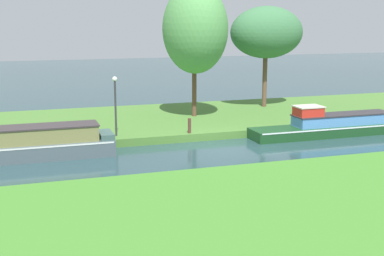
{
  "coord_description": "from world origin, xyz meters",
  "views": [
    {
      "loc": [
        -9.18,
        -22.97,
        6.15
      ],
      "look_at": [
        -1.2,
        1.2,
        0.9
      ],
      "focal_mm": 49.81,
      "sensor_mm": 36.0,
      "label": 1
    }
  ],
  "objects_px": {
    "willow_tree_left": "(195,29)",
    "lamp_post": "(115,99)",
    "mooring_post_far": "(31,139)",
    "willow_tree_centre": "(267,33)",
    "mooring_post_near": "(189,126)",
    "slate_barge": "(14,144)",
    "forest_narrowboat": "(338,125)"
  },
  "relations": [
    {
      "from": "forest_narrowboat",
      "to": "willow_tree_centre",
      "type": "relative_size",
      "value": 1.53
    },
    {
      "from": "willow_tree_left",
      "to": "willow_tree_centre",
      "type": "bearing_deg",
      "value": 19.08
    },
    {
      "from": "lamp_post",
      "to": "slate_barge",
      "type": "bearing_deg",
      "value": -161.16
    },
    {
      "from": "willow_tree_left",
      "to": "mooring_post_far",
      "type": "height_order",
      "value": "willow_tree_left"
    },
    {
      "from": "mooring_post_near",
      "to": "slate_barge",
      "type": "bearing_deg",
      "value": -172.53
    },
    {
      "from": "forest_narrowboat",
      "to": "willow_tree_left",
      "type": "bearing_deg",
      "value": 138.44
    },
    {
      "from": "willow_tree_centre",
      "to": "mooring_post_near",
      "type": "relative_size",
      "value": 8.47
    },
    {
      "from": "mooring_post_near",
      "to": "mooring_post_far",
      "type": "bearing_deg",
      "value": 180.0
    },
    {
      "from": "willow_tree_left",
      "to": "lamp_post",
      "type": "xyz_separation_m",
      "value": [
        -5.45,
        -3.89,
        -3.28
      ]
    },
    {
      "from": "slate_barge",
      "to": "mooring_post_near",
      "type": "xyz_separation_m",
      "value": [
        8.5,
        1.12,
        0.09
      ]
    },
    {
      "from": "willow_tree_left",
      "to": "mooring_post_near",
      "type": "height_order",
      "value": "willow_tree_left"
    },
    {
      "from": "slate_barge",
      "to": "forest_narrowboat",
      "type": "relative_size",
      "value": 0.88
    },
    {
      "from": "mooring_post_near",
      "to": "mooring_post_far",
      "type": "xyz_separation_m",
      "value": [
        -7.78,
        0.0,
        -0.12
      ]
    },
    {
      "from": "mooring_post_far",
      "to": "willow_tree_centre",
      "type": "bearing_deg",
      "value": 22.78
    },
    {
      "from": "slate_barge",
      "to": "forest_narrowboat",
      "type": "distance_m",
      "value": 16.53
    },
    {
      "from": "mooring_post_near",
      "to": "mooring_post_far",
      "type": "distance_m",
      "value": 7.78
    },
    {
      "from": "willow_tree_centre",
      "to": "mooring_post_near",
      "type": "distance_m",
      "value": 10.67
    },
    {
      "from": "lamp_post",
      "to": "mooring_post_far",
      "type": "relative_size",
      "value": 5.57
    },
    {
      "from": "forest_narrowboat",
      "to": "slate_barge",
      "type": "bearing_deg",
      "value": -180.0
    },
    {
      "from": "slate_barge",
      "to": "mooring_post_far",
      "type": "bearing_deg",
      "value": 56.91
    },
    {
      "from": "forest_narrowboat",
      "to": "mooring_post_near",
      "type": "bearing_deg",
      "value": 172.09
    },
    {
      "from": "slate_barge",
      "to": "mooring_post_far",
      "type": "height_order",
      "value": "slate_barge"
    },
    {
      "from": "willow_tree_left",
      "to": "mooring_post_near",
      "type": "relative_size",
      "value": 10.02
    },
    {
      "from": "forest_narrowboat",
      "to": "willow_tree_centre",
      "type": "xyz_separation_m",
      "value": [
        -0.7,
        7.46,
        4.74
      ]
    },
    {
      "from": "willow_tree_left",
      "to": "willow_tree_centre",
      "type": "relative_size",
      "value": 1.18
    },
    {
      "from": "willow_tree_left",
      "to": "mooring_post_far",
      "type": "bearing_deg",
      "value": -155.16
    },
    {
      "from": "lamp_post",
      "to": "mooring_post_far",
      "type": "distance_m",
      "value": 4.44
    },
    {
      "from": "forest_narrowboat",
      "to": "mooring_post_near",
      "type": "height_order",
      "value": "forest_narrowboat"
    },
    {
      "from": "slate_barge",
      "to": "willow_tree_left",
      "type": "xyz_separation_m",
      "value": [
        10.28,
        5.54,
        4.85
      ]
    },
    {
      "from": "slate_barge",
      "to": "willow_tree_left",
      "type": "relative_size",
      "value": 1.13
    },
    {
      "from": "willow_tree_centre",
      "to": "lamp_post",
      "type": "bearing_deg",
      "value": -152.15
    },
    {
      "from": "mooring_post_far",
      "to": "willow_tree_left",
      "type": "bearing_deg",
      "value": 24.84
    }
  ]
}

